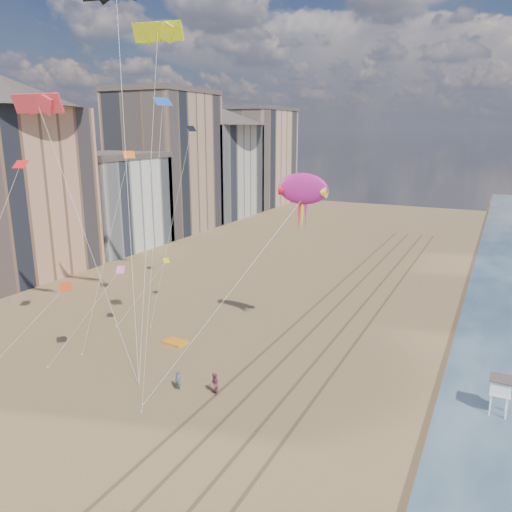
{
  "coord_description": "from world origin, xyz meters",
  "views": [
    {
      "loc": [
        17.95,
        -14.3,
        20.93
      ],
      "look_at": [
        -2.07,
        26.0,
        9.5
      ],
      "focal_mm": 35.0,
      "sensor_mm": 36.0,
      "label": 1
    }
  ],
  "objects_px": {
    "grounded_kite": "(175,342)",
    "kite_flyer_a": "(178,381)",
    "lifeguard_stand": "(501,386)",
    "show_kite": "(303,189)",
    "kite_flyer_b": "(214,384)"
  },
  "relations": [
    {
      "from": "grounded_kite",
      "to": "kite_flyer_a",
      "type": "bearing_deg",
      "value": -47.02
    },
    {
      "from": "grounded_kite",
      "to": "kite_flyer_a",
      "type": "xyz_separation_m",
      "value": [
        5.7,
        -7.53,
        0.73
      ]
    },
    {
      "from": "show_kite",
      "to": "kite_flyer_b",
      "type": "bearing_deg",
      "value": -102.45
    },
    {
      "from": "grounded_kite",
      "to": "kite_flyer_b",
      "type": "distance_m",
      "value": 11.2
    },
    {
      "from": "kite_flyer_a",
      "to": "lifeguard_stand",
      "type": "bearing_deg",
      "value": 22.74
    },
    {
      "from": "kite_flyer_b",
      "to": "lifeguard_stand",
      "type": "bearing_deg",
      "value": 66.85
    },
    {
      "from": "grounded_kite",
      "to": "kite_flyer_a",
      "type": "relative_size",
      "value": 1.36
    },
    {
      "from": "kite_flyer_a",
      "to": "show_kite",
      "type": "bearing_deg",
      "value": 69.95
    },
    {
      "from": "lifeguard_stand",
      "to": "grounded_kite",
      "type": "distance_m",
      "value": 29.52
    },
    {
      "from": "lifeguard_stand",
      "to": "show_kite",
      "type": "distance_m",
      "value": 22.89
    },
    {
      "from": "lifeguard_stand",
      "to": "show_kite",
      "type": "height_order",
      "value": "show_kite"
    },
    {
      "from": "grounded_kite",
      "to": "kite_flyer_a",
      "type": "height_order",
      "value": "kite_flyer_a"
    },
    {
      "from": "kite_flyer_a",
      "to": "grounded_kite",
      "type": "bearing_deg",
      "value": 131.56
    },
    {
      "from": "lifeguard_stand",
      "to": "show_kite",
      "type": "bearing_deg",
      "value": 165.26
    },
    {
      "from": "lifeguard_stand",
      "to": "kite_flyer_a",
      "type": "xyz_separation_m",
      "value": [
        -23.74,
        -7.84,
        -1.42
      ]
    }
  ]
}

